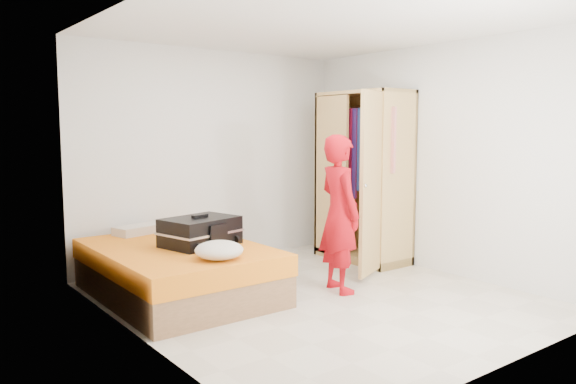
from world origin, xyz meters
TOP-DOWN VIEW (x-y plane):
  - room at (0.00, 0.00)m, footprint 4.00×4.02m
  - bed at (-1.05, 0.88)m, footprint 1.42×2.02m
  - wardrobe at (1.45, 0.84)m, footprint 1.12×1.42m
  - person at (0.34, 0.06)m, footprint 0.49×0.65m
  - suitcase at (-0.85, 0.77)m, footprint 0.81×0.67m
  - round_cushion at (-1.01, 0.15)m, footprint 0.43×0.43m
  - pillow at (-1.10, 1.73)m, footprint 0.56×0.38m

SIDE VIEW (x-z plane):
  - bed at x=-1.05m, z-range 0.00..0.50m
  - pillow at x=-1.10m, z-range 0.50..0.59m
  - round_cushion at x=-1.01m, z-range 0.50..0.66m
  - suitcase at x=-0.85m, z-range 0.48..0.79m
  - person at x=0.34m, z-range 0.00..1.59m
  - wardrobe at x=1.45m, z-range -0.05..2.05m
  - room at x=0.00m, z-range 0.00..2.60m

